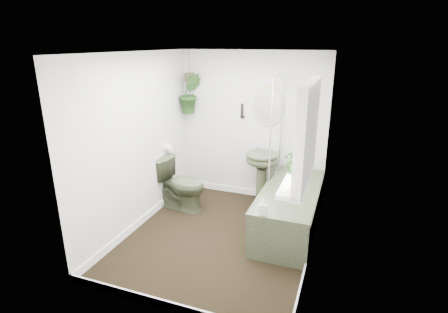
% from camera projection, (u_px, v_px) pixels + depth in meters
% --- Properties ---
extents(floor, '(2.30, 2.80, 0.02)m').
position_uv_depth(floor, '(220.00, 237.00, 4.54)').
color(floor, black).
rests_on(floor, ground).
extents(ceiling, '(2.30, 2.80, 0.02)m').
position_uv_depth(ceiling, '(219.00, 51.00, 3.82)').
color(ceiling, white).
rests_on(ceiling, ground).
extents(wall_back, '(2.30, 0.02, 2.30)m').
position_uv_depth(wall_back, '(252.00, 127.00, 5.44)').
color(wall_back, silver).
rests_on(wall_back, ground).
extents(wall_front, '(2.30, 0.02, 2.30)m').
position_uv_depth(wall_front, '(160.00, 200.00, 2.92)').
color(wall_front, silver).
rests_on(wall_front, ground).
extents(wall_left, '(0.02, 2.80, 2.30)m').
position_uv_depth(wall_left, '(137.00, 143.00, 4.56)').
color(wall_left, silver).
rests_on(wall_left, ground).
extents(wall_right, '(0.02, 2.80, 2.30)m').
position_uv_depth(wall_right, '(319.00, 163.00, 3.80)').
color(wall_right, silver).
rests_on(wall_right, ground).
extents(skirting, '(2.30, 2.80, 0.10)m').
position_uv_depth(skirting, '(220.00, 233.00, 4.52)').
color(skirting, white).
rests_on(skirting, floor).
extents(bathtub, '(0.72, 1.72, 0.58)m').
position_uv_depth(bathtub, '(290.00, 210.00, 4.63)').
color(bathtub, '#3D452D').
rests_on(bathtub, floor).
extents(bath_screen, '(0.04, 0.72, 1.40)m').
position_uv_depth(bath_screen, '(276.00, 127.00, 4.87)').
color(bath_screen, silver).
rests_on(bath_screen, bathtub).
extents(shower_box, '(0.20, 0.10, 0.35)m').
position_uv_depth(shower_box, '(305.00, 105.00, 4.99)').
color(shower_box, white).
rests_on(shower_box, wall_back).
extents(oval_mirror, '(0.46, 0.03, 0.62)m').
position_uv_depth(oval_mirror, '(268.00, 106.00, 5.21)').
color(oval_mirror, tan).
rests_on(oval_mirror, wall_back).
extents(wall_sconce, '(0.04, 0.04, 0.22)m').
position_uv_depth(wall_sconce, '(242.00, 111.00, 5.36)').
color(wall_sconce, black).
rests_on(wall_sconce, wall_back).
extents(toilet_roll_holder, '(0.11, 0.11, 0.11)m').
position_uv_depth(toilet_roll_holder, '(168.00, 147.00, 5.24)').
color(toilet_roll_holder, white).
rests_on(toilet_roll_holder, wall_left).
extents(window_recess, '(0.08, 1.00, 0.90)m').
position_uv_depth(window_recess, '(308.00, 133.00, 3.04)').
color(window_recess, white).
rests_on(window_recess, wall_right).
extents(window_sill, '(0.18, 1.00, 0.04)m').
position_uv_depth(window_sill, '(296.00, 177.00, 3.20)').
color(window_sill, white).
rests_on(window_sill, wall_right).
extents(window_blinds, '(0.01, 0.86, 0.76)m').
position_uv_depth(window_blinds, '(302.00, 133.00, 3.06)').
color(window_blinds, white).
rests_on(window_blinds, wall_right).
extents(toilet, '(0.81, 0.52, 0.78)m').
position_uv_depth(toilet, '(181.00, 184.00, 5.22)').
color(toilet, '#3D452D').
rests_on(toilet, floor).
extents(pedestal_sink, '(0.49, 0.42, 0.83)m').
position_uv_depth(pedestal_sink, '(261.00, 179.00, 5.32)').
color(pedestal_sink, '#3D452D').
rests_on(pedestal_sink, floor).
extents(sill_plant, '(0.27, 0.25, 0.24)m').
position_uv_depth(sill_plant, '(295.00, 160.00, 3.22)').
color(sill_plant, black).
rests_on(sill_plant, window_sill).
extents(hanging_plant, '(0.44, 0.41, 0.62)m').
position_uv_depth(hanging_plant, '(190.00, 93.00, 5.46)').
color(hanging_plant, black).
rests_on(hanging_plant, ceiling).
extents(soap_bottle, '(0.08, 0.09, 0.18)m').
position_uv_depth(soap_bottle, '(263.00, 207.00, 3.87)').
color(soap_bottle, black).
rests_on(soap_bottle, bathtub).
extents(hanging_pot, '(0.16, 0.16, 0.12)m').
position_uv_depth(hanging_pot, '(190.00, 77.00, 5.38)').
color(hanging_pot, '#3C3120').
rests_on(hanging_pot, ceiling).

